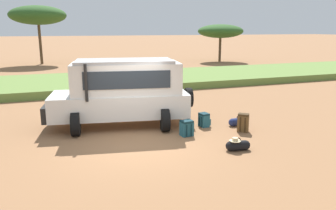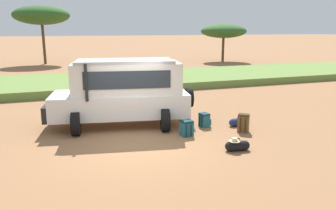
# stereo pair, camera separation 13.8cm
# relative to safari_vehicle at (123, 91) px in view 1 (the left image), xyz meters

# --- Properties ---
(ground_plane) EXTENTS (320.00, 320.00, 0.00)m
(ground_plane) POSITION_rel_safari_vehicle_xyz_m (-0.08, -2.24, -1.29)
(ground_plane) COLOR #936642
(grass_bank) EXTENTS (120.00, 7.00, 0.44)m
(grass_bank) POSITION_rel_safari_vehicle_xyz_m (-0.08, 9.24, -1.07)
(grass_bank) COLOR olive
(grass_bank) RESTS_ON ground_plane
(safari_vehicle) EXTENTS (5.47, 3.30, 2.44)m
(safari_vehicle) POSITION_rel_safari_vehicle_xyz_m (0.00, 0.00, 0.00)
(safari_vehicle) COLOR silver
(safari_vehicle) RESTS_ON ground_plane
(backpack_beside_front_wheel) EXTENTS (0.43, 0.40, 0.51)m
(backpack_beside_front_wheel) POSITION_rel_safari_vehicle_xyz_m (2.75, -1.19, -1.05)
(backpack_beside_front_wheel) COLOR #235B6B
(backpack_beside_front_wheel) RESTS_ON ground_plane
(backpack_cluster_center) EXTENTS (0.43, 0.45, 0.54)m
(backpack_cluster_center) POSITION_rel_safari_vehicle_xyz_m (1.72, -1.93, -1.03)
(backpack_cluster_center) COLOR #235B6B
(backpack_cluster_center) RESTS_ON ground_plane
(backpack_near_rear_wheel) EXTENTS (0.46, 0.46, 0.64)m
(backpack_near_rear_wheel) POSITION_rel_safari_vehicle_xyz_m (3.76, -2.20, -0.98)
(backpack_near_rear_wheel) COLOR brown
(backpack_near_rear_wheel) RESTS_ON ground_plane
(duffel_bag_low_black_case) EXTENTS (0.75, 0.36, 0.40)m
(duffel_bag_low_black_case) POSITION_rel_safari_vehicle_xyz_m (2.61, -3.72, -1.14)
(duffel_bag_low_black_case) COLOR black
(duffel_bag_low_black_case) RESTS_ON ground_plane
(duffel_bag_soft_canvas) EXTENTS (0.82, 0.33, 0.39)m
(duffel_bag_soft_canvas) POSITION_rel_safari_vehicle_xyz_m (4.02, -1.50, -1.15)
(duffel_bag_soft_canvas) COLOR navy
(duffel_bag_soft_canvas) RESTS_ON ground_plane
(acacia_tree_centre_back) EXTENTS (5.46, 4.75, 5.75)m
(acacia_tree_centre_back) POSITION_rel_safari_vehicle_xyz_m (-3.03, 24.17, 3.50)
(acacia_tree_centre_back) COLOR brown
(acacia_tree_centre_back) RESTS_ON ground_plane
(acacia_tree_right_mid) EXTENTS (5.00, 4.49, 3.98)m
(acacia_tree_right_mid) POSITION_rel_safari_vehicle_xyz_m (15.31, 20.40, 1.95)
(acacia_tree_right_mid) COLOR brown
(acacia_tree_right_mid) RESTS_ON ground_plane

